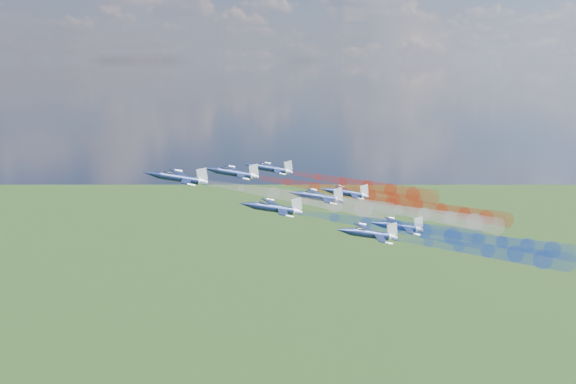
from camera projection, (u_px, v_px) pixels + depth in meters
jet_lead at (179, 178)px, 130.68m from camera, size 15.07×13.17×7.15m
trail_lead at (305, 198)px, 141.46m from camera, size 40.01×15.10×13.34m
jet_inner_left at (274, 208)px, 126.66m from camera, size 15.07×13.17×7.15m
trail_inner_left at (396, 227)px, 137.44m from camera, size 40.01×15.10×13.34m
jet_inner_right at (234, 173)px, 147.65m from camera, size 15.07×13.17×7.15m
trail_inner_right at (342, 191)px, 158.43m from camera, size 40.01×15.10×13.34m
jet_outer_left at (370, 234)px, 122.00m from camera, size 15.07×13.17×7.15m
trail_outer_left at (488, 251)px, 132.78m from camera, size 40.01×15.10×13.34m
jet_center_third at (318, 197)px, 142.03m from camera, size 15.07×13.17×7.15m
trail_center_third at (425, 214)px, 152.81m from camera, size 40.01×15.10×13.34m
jet_outer_right at (270, 169)px, 163.21m from camera, size 15.07×13.17×7.15m
trail_outer_right at (367, 186)px, 173.99m from camera, size 40.01×15.10×13.34m
jet_rear_left at (399, 227)px, 137.45m from camera, size 15.07×13.17×7.15m
trail_rear_left at (503, 242)px, 148.23m from camera, size 40.01×15.10×13.34m
jet_rear_right at (346, 193)px, 157.40m from camera, size 15.07×13.17×7.15m
trail_rear_right at (442, 209)px, 168.18m from camera, size 40.01×15.10×13.34m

